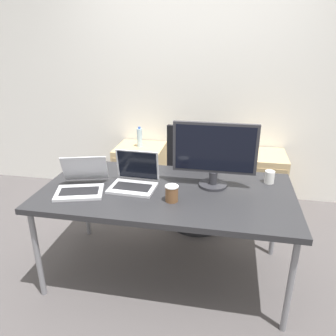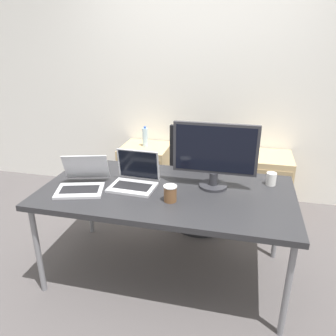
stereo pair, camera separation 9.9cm
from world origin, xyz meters
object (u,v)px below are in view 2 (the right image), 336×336
coffee_cup_white (271,179)px  laptop_left (134,179)px  office_chair (199,191)px  cabinet_left (146,172)px  monitor (215,154)px  laptop_right (82,182)px  water_bottle (145,137)px  coffee_cup_brown (170,193)px  cabinet_right (264,183)px

coffee_cup_white → laptop_left: bearing=-165.3°
office_chair → laptop_left: 0.91m
cabinet_left → monitor: monitor is taller
laptop_right → office_chair: bearing=49.3°
water_bottle → monitor: bearing=-52.4°
office_chair → coffee_cup_brown: office_chair is taller
laptop_right → water_bottle: bearing=88.1°
office_chair → coffee_cup_brown: (-0.08, -0.90, 0.40)m
cabinet_left → monitor: (0.87, -1.13, 0.68)m
laptop_right → coffee_cup_brown: bearing=-3.6°
office_chair → coffee_cup_white: size_ratio=11.23×
cabinet_left → laptop_right: size_ratio=1.47×
coffee_cup_white → coffee_cup_brown: (-0.67, -0.43, 0.01)m
cabinet_right → water_bottle: (-1.31, 0.00, 0.41)m
cabinet_right → cabinet_left: bearing=180.0°
laptop_left → laptop_right: 0.38m
cabinet_right → water_bottle: size_ratio=2.74×
water_bottle → laptop_right: laptop_right is taller
office_chair → coffee_cup_brown: size_ratio=9.47×
office_chair → laptop_right: bearing=-130.7°
cabinet_right → monitor: monitor is taller
water_bottle → laptop_right: 1.38m
laptop_left → office_chair: bearing=62.2°
water_bottle → laptop_left: size_ratio=0.67×
coffee_cup_white → coffee_cup_brown: 0.79m
office_chair → monitor: 0.87m
cabinet_left → monitor: size_ratio=1.04×
cabinet_left → laptop_left: size_ratio=1.84×
office_chair → water_bottle: bearing=143.1°
office_chair → laptop_left: size_ratio=3.16×
monitor → coffee_cup_white: size_ratio=6.33×
laptop_left → monitor: bearing=11.6°
cabinet_right → laptop_right: bearing=-134.5°
cabinet_left → laptop_right: (-0.05, -1.38, 0.47)m
laptop_left → coffee_cup_brown: laptop_left is taller
cabinet_left → coffee_cup_brown: (0.62, -1.42, 0.48)m
laptop_right → monitor: bearing=15.0°
laptop_left → monitor: monitor is taller
cabinet_right → office_chair: bearing=-140.0°
water_bottle → laptop_left: (0.31, -1.25, 0.06)m
laptop_left → coffee_cup_white: size_ratio=3.56×
cabinet_left → coffee_cup_white: 1.69m
monitor → coffee_cup_brown: monitor is taller
water_bottle → monitor: monitor is taller
laptop_right → monitor: 0.97m
office_chair → laptop_right: size_ratio=2.52×
cabinet_left → cabinet_right: 1.31m
cabinet_right → coffee_cup_white: size_ratio=6.56×
monitor → cabinet_right: bearing=68.9°
water_bottle → monitor: 1.45m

